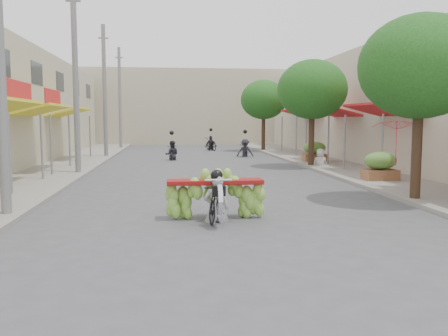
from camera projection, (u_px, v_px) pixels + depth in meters
ground at (252, 244)px, 8.93m from camera, size 120.00×120.00×0.00m
sidewalk_left at (56, 167)px, 22.95m from camera, size 4.00×60.00×0.12m
sidewalk_right at (335, 164)px, 24.55m from camera, size 4.00×60.00×0.12m
shophouse_row_right at (439, 106)px, 23.83m from camera, size 9.77×40.00×6.00m
far_building at (185, 108)px, 46.13m from camera, size 20.00×6.00×7.00m
utility_pole_mid at (76, 79)px, 19.77m from camera, size 0.60×0.24×8.00m
utility_pole_far at (105, 92)px, 28.66m from camera, size 0.60×0.24×8.00m
utility_pole_back at (120, 98)px, 37.56m from camera, size 0.60×0.24×8.00m
street_tree_near at (420, 67)px, 13.12m from camera, size 3.40×3.40×5.25m
street_tree_mid at (312, 90)px, 23.00m from camera, size 3.40×3.40×5.25m
street_tree_far at (264, 100)px, 34.86m from camera, size 3.40×3.40×5.25m
produce_crate_mid at (380, 164)px, 17.47m from camera, size 1.20×0.88×1.16m
produce_crate_far at (315, 150)px, 25.38m from camera, size 1.20×0.88×1.16m
banana_motorbike at (216, 191)px, 11.00m from camera, size 2.26×1.76×2.02m
market_umbrella at (398, 118)px, 15.60m from camera, size 2.24×2.24×1.57m
pedestrian at (321, 149)px, 23.58m from camera, size 0.79×0.49×1.57m
bg_motorbike_a at (172, 147)px, 27.39m from camera, size 0.80×1.43×1.95m
bg_motorbike_b at (245, 144)px, 29.83m from camera, size 1.08×1.86×1.95m
bg_motorbike_c at (211, 140)px, 35.84m from camera, size 1.13×1.83×1.95m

